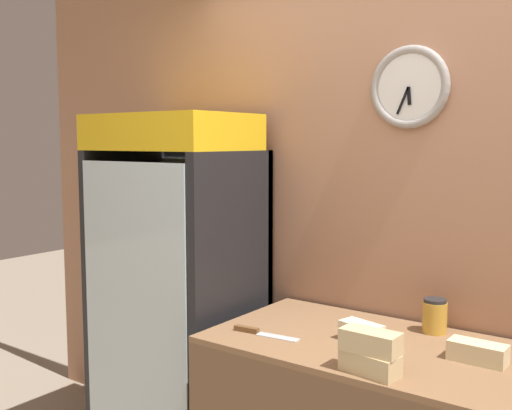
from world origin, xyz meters
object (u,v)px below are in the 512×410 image
Objects in this scene: condiment_jar at (435,316)px; sandwich_flat_right at (361,333)px; chefs_knife at (257,332)px; sandwich_stack_middle at (370,341)px; beverage_cooler at (183,275)px; sandwich_stack_bottom at (370,363)px; sandwich_flat_left at (478,352)px.

sandwich_flat_right is at bearing -123.47° from condiment_jar.
sandwich_stack_middle is at bearing -11.83° from chefs_knife.
condiment_jar is (0.19, 0.29, 0.03)m from sandwich_flat_right.
condiment_jar is at bearing 7.04° from beverage_cooler.
beverage_cooler is 6.11× the size of chefs_knife.
condiment_jar is at bearing 87.64° from sandwich_stack_bottom.
beverage_cooler is at bearing 173.05° from sandwich_flat_right.
sandwich_stack_middle reaches higher than sandwich_flat_right.
sandwich_flat_left is (0.27, 0.34, -0.00)m from sandwich_stack_bottom.
chefs_knife is at bearing -165.69° from sandwich_flat_left.
sandwich_stack_bottom is 0.33m from sandwich_flat_right.
sandwich_flat_left is at bearing 51.18° from sandwich_stack_bottom.
beverage_cooler is 1.34m from sandwich_stack_bottom.
sandwich_flat_right reaches higher than sandwich_flat_left.
beverage_cooler is 8.89× the size of sandwich_flat_left.
beverage_cooler is 0.76m from chefs_knife.
sandwich_flat_left is at bearing 51.18° from sandwich_stack_middle.
sandwich_stack_bottom is at bearing -18.09° from beverage_cooler.
sandwich_flat_right is 0.64× the size of chefs_knife.
sandwich_flat_left is at bearing 14.31° from chefs_knife.
sandwich_flat_left is 0.69× the size of chefs_knife.
beverage_cooler is 1.34m from sandwich_stack_middle.
sandwich_stack_middle is 0.44m from sandwich_flat_left.
sandwich_stack_bottom is 1.12× the size of sandwich_flat_right.
beverage_cooler is at bearing 161.91° from sandwich_stack_middle.
sandwich_stack_middle is 0.69× the size of chefs_knife.
sandwich_stack_bottom is 0.43m from sandwich_flat_left.
chefs_knife is (-0.57, 0.12, -0.03)m from sandwich_stack_bottom.
sandwich_stack_bottom is 1.04× the size of sandwich_stack_middle.
chefs_knife is 0.75m from condiment_jar.
sandwich_stack_middle is (0.00, 0.00, 0.08)m from sandwich_stack_bottom.
sandwich_stack_bottom is at bearing -11.83° from chefs_knife.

